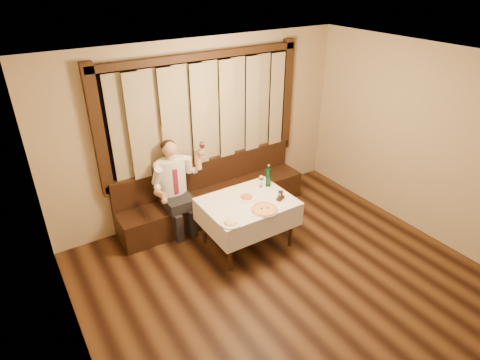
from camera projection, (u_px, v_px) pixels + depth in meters
room at (282, 174)px, 4.77m from camera, size 5.01×6.01×2.81m
banquette at (213, 197)px, 6.64m from camera, size 3.20×0.61×0.94m
dining_table at (248, 207)px, 5.72m from camera, size 1.27×0.97×0.76m
pizza at (264, 209)px, 5.44m from camera, size 0.38×0.38×0.04m
pasta_red at (246, 196)px, 5.71m from camera, size 0.28×0.28×0.09m
pasta_cream at (230, 221)px, 5.15m from camera, size 0.28×0.28×0.09m
green_bottle at (268, 177)px, 5.98m from camera, size 0.08×0.08×0.36m
table_wine_glass at (261, 178)px, 5.95m from camera, size 0.07×0.07×0.20m
cruet_caddy at (280, 196)px, 5.68m from camera, size 0.15×0.11×0.14m
seated_man at (175, 181)px, 5.99m from camera, size 0.82×0.61×1.47m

